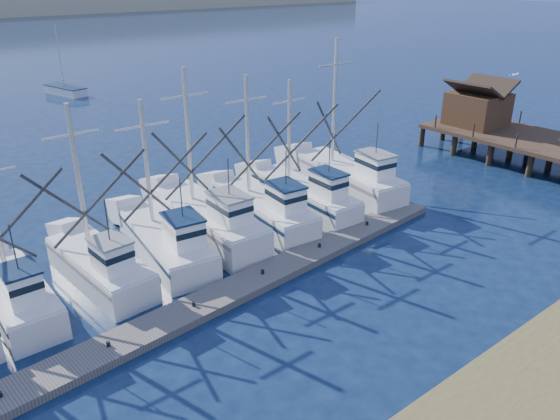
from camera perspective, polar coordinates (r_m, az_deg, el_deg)
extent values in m
plane|color=#0B1934|center=(26.24, 15.12, -8.65)|extent=(500.00, 500.00, 0.00)
cube|color=#635D58|center=(25.89, -3.49, -7.77)|extent=(27.42, 4.16, 0.36)
cylinder|color=black|center=(45.56, 26.84, 4.80)|extent=(0.44, 0.44, 1.70)
cube|color=black|center=(45.29, 27.07, 5.99)|extent=(7.00, 20.00, 0.30)
cube|color=#4C331E|center=(48.09, 19.93, 9.90)|extent=(4.00, 4.00, 2.60)
cube|color=silver|center=(26.51, -25.77, -8.31)|extent=(2.29, 6.79, 1.35)
cube|color=white|center=(24.32, -25.34, -7.27)|extent=(1.31, 1.66, 1.50)
cube|color=silver|center=(27.37, -18.23, -5.92)|extent=(2.85, 7.18, 1.40)
cube|color=white|center=(25.18, -17.15, -4.70)|extent=(1.46, 1.81, 1.50)
cylinder|color=#B7B2A8|center=(26.70, -20.32, 3.04)|extent=(0.22, 0.22, 7.04)
cube|color=silver|center=(29.06, -11.83, -3.39)|extent=(3.62, 8.43, 1.36)
cube|color=white|center=(26.75, -10.02, -2.30)|extent=(1.75, 2.17, 1.50)
cylinder|color=#B7B2A8|center=(28.71, -13.78, 4.71)|extent=(0.22, 0.22, 6.59)
cube|color=silver|center=(30.51, -7.57, -1.34)|extent=(2.74, 9.10, 1.72)
cube|color=white|center=(28.05, -5.27, 0.05)|extent=(1.51, 2.24, 1.50)
cylinder|color=#B7B2A8|center=(30.17, -9.58, 7.55)|extent=(0.22, 0.22, 7.44)
cube|color=silver|center=(32.05, -1.79, -0.10)|extent=(3.27, 8.48, 1.47)
cube|color=white|center=(29.92, 0.61, 1.21)|extent=(1.63, 2.15, 1.50)
cylinder|color=#B7B2A8|center=(31.68, -3.43, 7.72)|extent=(0.22, 0.22, 6.98)
cube|color=silver|center=(34.00, 2.48, 1.32)|extent=(2.56, 8.58, 1.45)
cube|color=white|center=(31.96, 5.07, 2.59)|extent=(1.37, 2.12, 1.50)
cylinder|color=#B7B2A8|center=(33.77, 0.97, 8.18)|extent=(0.22, 0.22, 6.34)
cube|color=silver|center=(36.77, 7.05, 3.15)|extent=(3.64, 9.30, 1.71)
cube|color=white|center=(34.75, 9.89, 4.56)|extent=(1.76, 2.37, 1.50)
cylinder|color=#B7B2A8|center=(36.42, 5.70, 11.11)|extent=(0.22, 0.22, 8.14)
cube|color=silver|center=(71.56, -21.48, 11.53)|extent=(3.37, 6.32, 0.90)
cylinder|color=#B7B2A8|center=(71.20, -22.06, 14.72)|extent=(0.12, 0.12, 7.20)
sphere|color=white|center=(37.51, 23.24, 12.83)|extent=(0.17, 0.17, 0.17)
cube|color=white|center=(37.28, 23.04, 12.83)|extent=(0.43, 0.10, 0.12)
cube|color=white|center=(37.73, 23.45, 12.88)|extent=(0.43, 0.10, 0.12)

